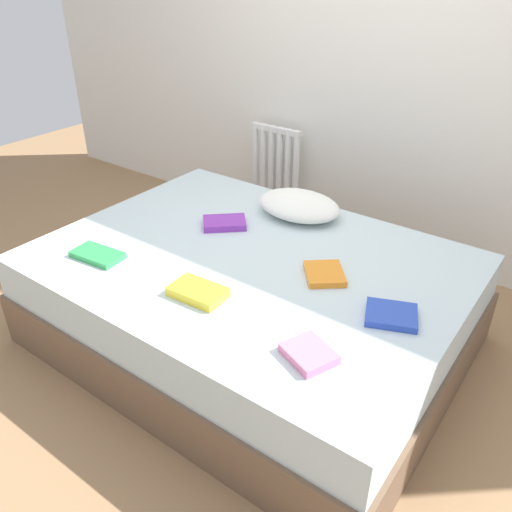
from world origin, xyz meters
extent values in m
plane|color=#93704C|center=(0.00, 0.00, 0.00)|extent=(8.00, 8.00, 0.00)
cube|color=silver|center=(0.00, 1.35, 1.40)|extent=(6.00, 0.10, 2.80)
cube|color=brown|center=(0.00, 0.00, 0.14)|extent=(2.00, 1.50, 0.28)
cube|color=silver|center=(0.00, 0.00, 0.39)|extent=(1.96, 1.46, 0.22)
cylinder|color=white|center=(-0.85, 1.20, 0.43)|extent=(0.04, 0.04, 0.60)
cylinder|color=white|center=(-0.78, 1.20, 0.43)|extent=(0.04, 0.04, 0.60)
cylinder|color=white|center=(-0.71, 1.20, 0.43)|extent=(0.04, 0.04, 0.60)
cylinder|color=white|center=(-0.64, 1.20, 0.43)|extent=(0.04, 0.04, 0.60)
cylinder|color=white|center=(-0.57, 1.20, 0.43)|extent=(0.04, 0.04, 0.60)
cylinder|color=white|center=(-0.50, 1.20, 0.43)|extent=(0.04, 0.04, 0.60)
cube|color=white|center=(-0.67, 1.20, 0.71)|extent=(0.39, 0.04, 0.04)
cube|color=white|center=(-0.67, 1.20, 0.15)|extent=(0.39, 0.04, 0.04)
ellipsoid|color=white|center=(-0.05, 0.52, 0.56)|extent=(0.47, 0.34, 0.12)
cube|color=yellow|center=(0.02, -0.39, 0.52)|extent=(0.24, 0.16, 0.04)
cube|color=purple|center=(-0.30, 0.18, 0.52)|extent=(0.27, 0.26, 0.04)
cube|color=pink|center=(0.60, -0.44, 0.52)|extent=(0.22, 0.21, 0.04)
cube|color=orange|center=(0.37, 0.06, 0.51)|extent=(0.25, 0.26, 0.03)
cube|color=#2847B7|center=(0.74, -0.05, 0.51)|extent=(0.25, 0.23, 0.03)
cube|color=green|center=(-0.58, -0.43, 0.51)|extent=(0.26, 0.16, 0.03)
camera|label=1|loc=(1.27, -1.68, 1.75)|focal=36.11mm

